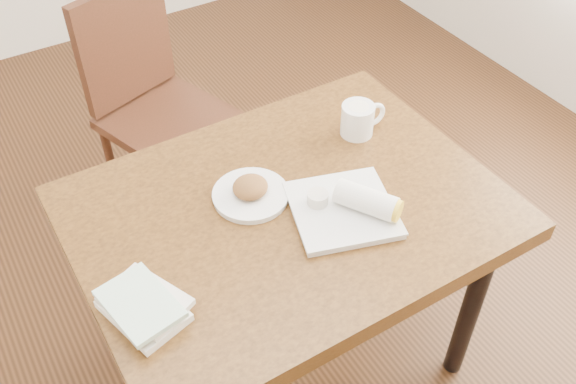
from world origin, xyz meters
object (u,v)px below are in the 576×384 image
coffee_mug (359,119)px  chair_far (151,96)px  table (288,227)px  plate_scone (251,192)px  book_stack (143,306)px  plate_burrito (350,206)px

coffee_mug → chair_far: bearing=115.6°
table → chair_far: bearing=92.0°
plate_scone → coffee_mug: bearing=11.0°
coffee_mug → book_stack: size_ratio=0.63×
chair_far → book_stack: size_ratio=4.05×
table → coffee_mug: coffee_mug is taller
plate_burrito → book_stack: bearing=-178.6°
table → book_stack: (-0.47, -0.13, 0.11)m
plate_scone → plate_burrito: plate_burrito is taller
book_stack → coffee_mug: bearing=19.4°
table → plate_scone: bearing=132.5°
chair_far → plate_burrito: 1.10m
table → chair_far: (-0.03, 0.96, -0.12)m
plate_scone → plate_burrito: (0.20, -0.19, 0.01)m
chair_far → coffee_mug: chair_far is taller
chair_far → plate_scone: 0.91m
plate_burrito → book_stack: 0.59m
table → plate_burrito: 0.20m
chair_far → plate_burrito: chair_far is taller
chair_far → plate_scone: bearing=-92.5°
coffee_mug → table: bearing=-155.3°
plate_scone → book_stack: 0.45m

